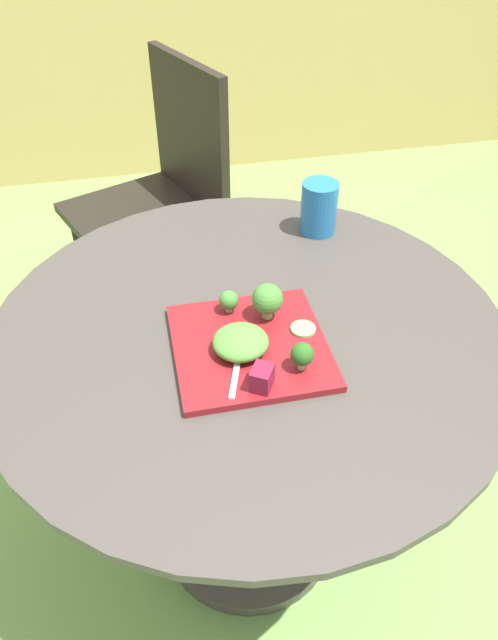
# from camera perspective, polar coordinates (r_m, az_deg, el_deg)

# --- Properties ---
(ground_plane) EXTENTS (12.00, 12.00, 0.00)m
(ground_plane) POSITION_cam_1_polar(r_m,az_deg,el_deg) (1.66, -0.06, -19.75)
(ground_plane) COLOR #70994C
(patio_table) EXTENTS (0.96, 0.96, 0.73)m
(patio_table) POSITION_cam_1_polar(r_m,az_deg,el_deg) (1.26, -0.07, -8.77)
(patio_table) COLOR #423D38
(patio_table) RESTS_ON ground_plane
(patio_chair) EXTENTS (0.58, 0.58, 0.90)m
(patio_chair) POSITION_cam_1_polar(r_m,az_deg,el_deg) (2.00, -8.25, 12.96)
(patio_chair) COLOR black
(patio_chair) RESTS_ON ground_plane
(salad_plate) EXTENTS (0.27, 0.27, 0.01)m
(salad_plate) POSITION_cam_1_polar(r_m,az_deg,el_deg) (1.03, 0.09, -2.58)
(salad_plate) COLOR maroon
(salad_plate) RESTS_ON patio_table
(drinking_glass) EXTENTS (0.08, 0.08, 0.12)m
(drinking_glass) POSITION_cam_1_polar(r_m,az_deg,el_deg) (1.33, 6.76, 10.51)
(drinking_glass) COLOR #236BA8
(drinking_glass) RESTS_ON patio_table
(fork) EXTENTS (0.06, 0.15, 0.00)m
(fork) POSITION_cam_1_polar(r_m,az_deg,el_deg) (1.00, -1.04, -3.70)
(fork) COLOR silver
(fork) RESTS_ON salad_plate
(lettuce_mound) EXTENTS (0.10, 0.09, 0.04)m
(lettuce_mound) POSITION_cam_1_polar(r_m,az_deg,el_deg) (1.00, -0.82, -2.15)
(lettuce_mound) COLOR #519338
(lettuce_mound) RESTS_ON salad_plate
(broccoli_floret_0) EXTENTS (0.06, 0.06, 0.07)m
(broccoli_floret_0) POSITION_cam_1_polar(r_m,az_deg,el_deg) (1.06, 1.75, 2.15)
(broccoli_floret_0) COLOR #99B770
(broccoli_floret_0) RESTS_ON salad_plate
(broccoli_floret_1) EXTENTS (0.04, 0.04, 0.05)m
(broccoli_floret_1) POSITION_cam_1_polar(r_m,az_deg,el_deg) (0.97, 5.18, -3.36)
(broccoli_floret_1) COLOR #99B770
(broccoli_floret_1) RESTS_ON salad_plate
(broccoli_floret_2) EXTENTS (0.04, 0.04, 0.04)m
(broccoli_floret_2) POSITION_cam_1_polar(r_m,az_deg,el_deg) (1.08, -1.97, 1.91)
(broccoli_floret_2) COLOR #99B770
(broccoli_floret_2) RESTS_ON salad_plate
(cucumber_slice_0) EXTENTS (0.05, 0.05, 0.01)m
(cucumber_slice_0) POSITION_cam_1_polar(r_m,az_deg,el_deg) (1.06, 5.26, -0.86)
(cucumber_slice_0) COLOR #8EB766
(cucumber_slice_0) RESTS_ON salad_plate
(beet_chunk_0) EXTENTS (0.05, 0.05, 0.04)m
(beet_chunk_0) POSITION_cam_1_polar(r_m,az_deg,el_deg) (0.94, 1.27, -5.61)
(beet_chunk_0) COLOR maroon
(beet_chunk_0) RESTS_ON salad_plate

